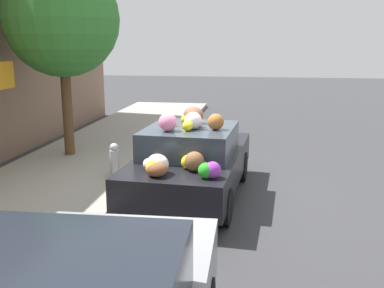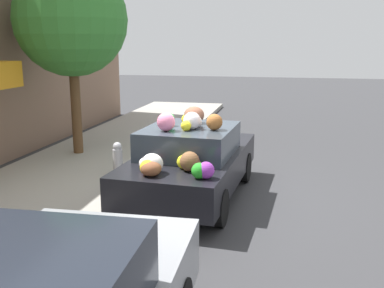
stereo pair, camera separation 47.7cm
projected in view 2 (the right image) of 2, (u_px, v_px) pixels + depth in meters
ground_plane at (187, 196)px, 8.49m from camera, size 60.00×60.00×0.00m
sidewalk_curb at (56, 183)px, 9.03m from camera, size 24.00×3.20×0.15m
street_tree at (71, 20)px, 10.52m from camera, size 2.66×2.66×4.54m
fire_hydrant at (118, 159)px, 9.24m from camera, size 0.20×0.20×0.70m
art_car at (191, 160)px, 8.24m from camera, size 4.02×1.99×1.68m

